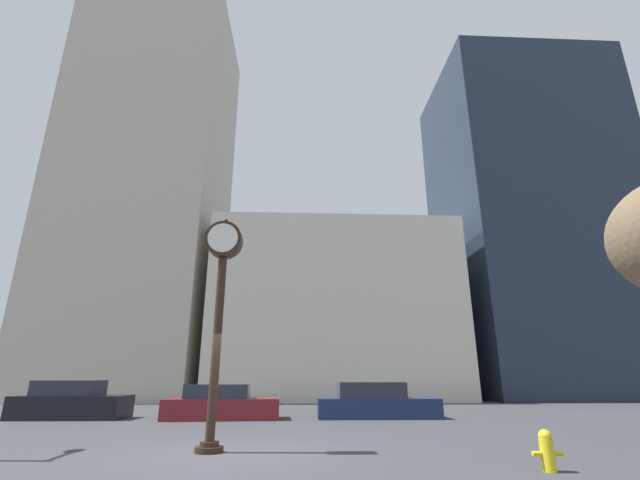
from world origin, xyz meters
name	(u,v)px	position (x,y,z in m)	size (l,w,h in m)	color
ground_plane	(229,453)	(0.00, 0.00, 0.00)	(200.00, 200.00, 0.00)	#38383D
building_tall_tower	(151,188)	(-11.44, 24.00, 17.02)	(11.66, 12.00, 34.04)	#BCB29E
building_storefront_row	(333,315)	(4.15, 24.00, 6.31)	(17.80, 12.00, 12.62)	beige
building_glass_modern	(529,223)	(21.44, 24.00, 14.43)	(13.95, 12.00, 28.86)	#1E2838
street_clock	(221,290)	(-0.44, 0.08, 3.55)	(0.90, 0.62, 5.37)	black
car_black	(71,402)	(-7.44, 8.19, 0.60)	(4.19, 1.84, 1.43)	black
car_maroon	(221,404)	(-1.52, 7.82, 0.54)	(4.46, 2.02, 1.28)	maroon
car_navy	(375,403)	(4.59, 8.11, 0.57)	(4.83, 2.00, 1.36)	#19234C
fire_hydrant_far	(547,450)	(5.80, -2.20, 0.34)	(0.54, 0.23, 0.67)	yellow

